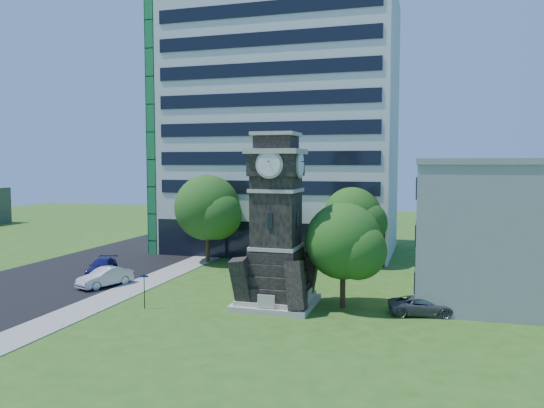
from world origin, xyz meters
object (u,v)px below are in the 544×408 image
(car_street_mid, at_px, (105,277))
(car_street_north, at_px, (102,267))
(car_east_lot, at_px, (422,306))
(street_sign, at_px, (144,287))
(clock_tower, at_px, (276,232))
(park_bench, at_px, (269,303))

(car_street_mid, bearing_deg, car_street_north, 148.42)
(car_east_lot, bearing_deg, car_street_north, 67.05)
(car_east_lot, bearing_deg, street_sign, 89.21)
(car_street_mid, bearing_deg, clock_tower, 15.20)
(clock_tower, height_order, car_east_lot, clock_tower)
(clock_tower, relative_size, car_east_lot, 2.78)
(car_street_north, bearing_deg, street_sign, -62.22)
(clock_tower, relative_size, car_street_north, 2.52)
(park_bench, relative_size, street_sign, 0.86)
(street_sign, bearing_deg, car_street_north, 117.49)
(car_street_mid, xyz_separation_m, park_bench, (15.00, -3.08, -0.20))
(car_street_mid, distance_m, car_street_north, 4.97)
(park_bench, bearing_deg, car_street_north, 178.03)
(car_street_mid, bearing_deg, street_sign, -16.20)
(clock_tower, bearing_deg, car_street_mid, 173.95)
(park_bench, bearing_deg, clock_tower, 106.07)
(clock_tower, relative_size, car_street_mid, 2.64)
(car_east_lot, xyz_separation_m, street_sign, (-18.52, -3.93, 0.90))
(car_street_north, xyz_separation_m, street_sign, (9.55, -8.97, 0.81))
(car_street_mid, relative_size, car_street_north, 0.95)
(clock_tower, bearing_deg, park_bench, -93.32)
(car_east_lot, height_order, park_bench, car_east_lot)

